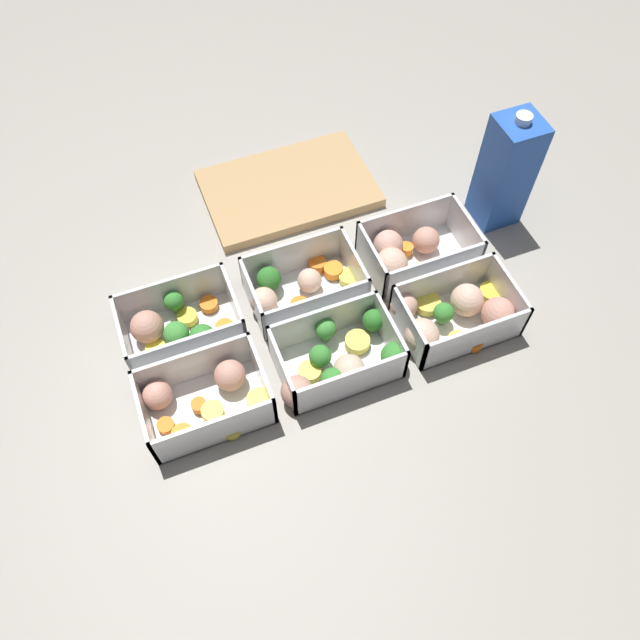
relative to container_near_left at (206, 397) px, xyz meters
The scene contains 9 objects.
ground_plane 0.20m from the container_near_left, 17.20° to the left, with size 4.00×4.00×0.00m, color gray.
container_near_left is the anchor object (origin of this frame).
container_near_center 0.19m from the container_near_left, ahead, with size 0.19×0.12×0.07m.
container_near_right 0.37m from the container_near_left, ahead, with size 0.19×0.13×0.07m.
container_far_left 0.12m from the container_near_left, 93.96° to the left, with size 0.16×0.11×0.07m.
container_far_center 0.22m from the container_near_left, 34.54° to the left, with size 0.19×0.12×0.07m.
container_far_right 0.38m from the container_near_left, 18.86° to the left, with size 0.17×0.12×0.07m.
juice_carton 0.56m from the container_near_left, 16.97° to the left, with size 0.07×0.07×0.20m.
cutting_board 0.41m from the container_near_left, 54.57° to the left, with size 0.28×0.18×0.02m.
Camera 1 is at (-0.18, -0.45, 0.78)m, focal length 35.00 mm.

